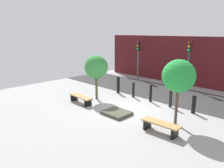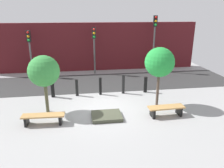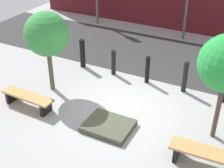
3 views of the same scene
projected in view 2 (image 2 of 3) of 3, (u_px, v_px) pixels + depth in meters
name	position (u px, v px, depth m)	size (l,w,h in m)	color
ground_plane	(104.00, 108.00, 10.52)	(18.00, 18.00, 0.00)	#9B9B9B
road_strip	(97.00, 82.00, 14.31)	(18.00, 3.88, 0.01)	#303030
building_facade	(93.00, 47.00, 16.88)	(16.20, 0.50, 3.64)	#511419
bench_left	(43.00, 117.00, 8.94)	(1.74, 0.50, 0.43)	black
bench_right	(166.00, 109.00, 9.65)	(1.63, 0.54, 0.45)	black
planter_bed	(107.00, 116.00, 9.56)	(1.29, 1.06, 0.15)	#444737
tree_behind_left_bench	(44.00, 71.00, 9.54)	(1.39, 1.39, 2.64)	#4D4A32
tree_behind_right_bench	(160.00, 62.00, 10.19)	(1.40, 1.40, 2.87)	#4C3C32
bollard_far_left	(52.00, 87.00, 11.73)	(0.20, 0.20, 1.09)	black
bollard_left	(77.00, 88.00, 11.93)	(0.16, 0.16, 0.93)	black
bollard_center	(100.00, 86.00, 12.10)	(0.15, 0.15, 0.97)	black
bollard_right	(123.00, 84.00, 12.26)	(0.16, 0.16, 1.08)	black
bollard_far_right	(145.00, 85.00, 12.46)	(0.20, 0.20, 0.90)	black
traffic_light_west	(30.00, 45.00, 15.08)	(0.28, 0.27, 3.20)	#5D5D5D
traffic_light_mid_west	(94.00, 42.00, 15.66)	(0.28, 0.27, 3.36)	#4C4C4C
traffic_light_mid_east	(155.00, 34.00, 16.10)	(0.28, 0.27, 4.15)	#494949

